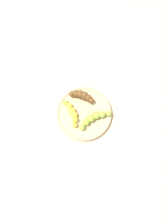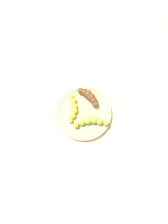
{
  "view_description": "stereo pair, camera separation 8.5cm",
  "coord_description": "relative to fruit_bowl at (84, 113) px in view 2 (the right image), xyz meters",
  "views": [
    {
      "loc": [
        -0.03,
        0.2,
        0.86
      ],
      "look_at": [
        0.0,
        0.0,
        0.04
      ],
      "focal_mm": 33.39,
      "sensor_mm": 36.0,
      "label": 1
    },
    {
      "loc": [
        -0.11,
        0.18,
        0.86
      ],
      "look_at": [
        0.0,
        0.0,
        0.04
      ],
      "focal_mm": 33.39,
      "sensor_mm": 36.0,
      "label": 2
    }
  ],
  "objects": [
    {
      "name": "banana_yellow",
      "position": [
        0.05,
        0.01,
        0.02
      ],
      "size": [
        0.07,
        0.11,
        0.03
      ],
      "rotation": [
        0.0,
        0.0,
        3.67
      ],
      "color": "yellow",
      "rests_on": "fruit_bowl"
    },
    {
      "name": "ground_plane",
      "position": [
        0.0,
        0.0,
        -0.01
      ],
      "size": [
        2.4,
        2.4,
        0.0
      ],
      "primitive_type": "plane",
      "color": "tan"
    },
    {
      "name": "fruit_bowl",
      "position": [
        0.0,
        0.0,
        0.0
      ],
      "size": [
        0.23,
        0.23,
        0.02
      ],
      "color": "tan",
      "rests_on": "ground_plane"
    },
    {
      "name": "banana_green",
      "position": [
        -0.04,
        0.02,
        0.02
      ],
      "size": [
        0.12,
        0.09,
        0.03
      ],
      "rotation": [
        0.0,
        0.0,
        5.34
      ],
      "color": "#8CAD38",
      "rests_on": "fruit_bowl"
    },
    {
      "name": "banana_overripe",
      "position": [
        0.02,
        -0.07,
        0.02
      ],
      "size": [
        0.11,
        0.05,
        0.03
      ],
      "rotation": [
        0.0,
        0.0,
        4.49
      ],
      "color": "#593819",
      "rests_on": "fruit_bowl"
    }
  ]
}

